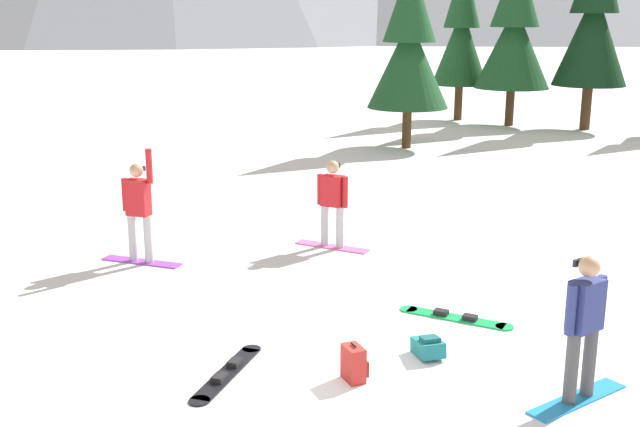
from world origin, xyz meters
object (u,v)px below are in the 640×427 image
snowboarder_background (332,202)px  pine_tree_tall (594,18)px  pine_tree_young (409,46)px  loose_snowboard_near_right (227,372)px  loose_snowboard_near_left (455,317)px  backpack_teal (428,347)px  backpack_red (354,364)px  pine_tree_twin (514,31)px  snowboarder_foreground (584,325)px  snowboarder_midground (139,209)px  pine_tree_slender (461,32)px

snowboarder_background → pine_tree_tall: bearing=56.8°
pine_tree_tall → pine_tree_young: bearing=-151.0°
snowboarder_background → loose_snowboard_near_right: size_ratio=0.97×
loose_snowboard_near_left → pine_tree_young: pine_tree_young is taller
pine_tree_young → backpack_teal: bearing=-95.5°
backpack_red → pine_tree_twin: bearing=71.8°
snowboarder_foreground → pine_tree_tall: bearing=71.2°
snowboarder_midground → pine_tree_young: bearing=63.0°
pine_tree_young → pine_tree_tall: bearing=29.0°
snowboarder_background → loose_snowboard_near_right: 5.57m
loose_snowboard_near_left → backpack_teal: bearing=-114.5°
loose_snowboard_near_right → pine_tree_twin: pine_tree_twin is taller
backpack_red → backpack_teal: size_ratio=0.85×
pine_tree_young → backpack_red: bearing=-98.7°
snowboarder_background → pine_tree_twin: (7.22, 16.03, 2.69)m
backpack_red → pine_tree_tall: size_ratio=0.06×
snowboarder_background → loose_snowboard_near_left: size_ratio=1.03×
snowboarder_foreground → pine_tree_slender: 23.99m
loose_snowboard_near_right → loose_snowboard_near_left: bearing=29.5°
snowboarder_midground → backpack_red: size_ratio=4.36×
loose_snowboard_near_left → pine_tree_twin: (5.51, 19.59, 3.55)m
loose_snowboard_near_left → backpack_red: bearing=-129.1°
snowboarder_foreground → snowboarder_midground: 7.97m
snowboarder_background → pine_tree_tall: pine_tree_tall is taller
loose_snowboard_near_left → pine_tree_slender: bearing=79.8°
snowboarder_background → pine_tree_young: 11.58m
pine_tree_young → pine_tree_twin: bearing=47.7°
pine_tree_slender → pine_tree_young: size_ratio=1.09×
loose_snowboard_near_right → backpack_teal: size_ratio=3.11×
snowboarder_midground → loose_snowboard_near_right: bearing=-65.8°
loose_snowboard_near_right → pine_tree_young: 17.14m
loose_snowboard_near_right → pine_tree_young: size_ratio=0.29×
pine_tree_tall → loose_snowboard_near_right: bearing=-119.0°
backpack_teal → pine_tree_twin: bearing=73.7°
pine_tree_young → pine_tree_twin: size_ratio=0.91×
backpack_teal → pine_tree_young: (1.53, 15.84, 3.10)m
snowboarder_background → pine_tree_slender: 18.70m
pine_tree_young → pine_tree_tall: (7.15, 3.96, 0.82)m
loose_snowboard_near_right → pine_tree_tall: size_ratio=0.23×
pine_tree_twin → pine_tree_tall: (2.59, -1.06, 0.48)m
snowboarder_foreground → backpack_red: snowboarder_foreground is taller
loose_snowboard_near_left → pine_tree_tall: 20.62m
backpack_red → snowboarder_background: bearing=91.4°
snowboarder_foreground → loose_snowboard_near_left: size_ratio=1.07×
loose_snowboard_near_right → pine_tree_young: pine_tree_young is taller
pine_tree_slender → pine_tree_young: 7.24m
backpack_teal → pine_tree_twin: pine_tree_twin is taller
pine_tree_tall → pine_tree_slender: bearing=147.9°
snowboarder_background → loose_snowboard_near_right: bearing=-104.9°
backpack_red → loose_snowboard_near_right: bearing=173.8°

